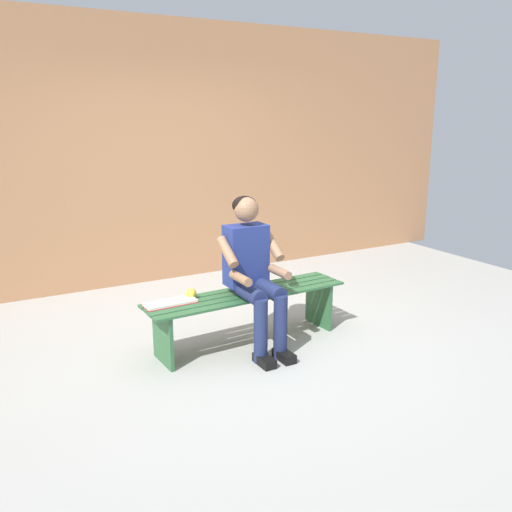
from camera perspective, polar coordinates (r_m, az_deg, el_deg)
ground_plane at (r=3.51m, az=-8.89°, el=-18.40°), size 10.00×7.00×0.04m
brick_wall at (r=6.22m, az=-15.12°, el=10.13°), size 9.50×0.24×2.90m
bench_near at (r=4.57m, az=-0.92°, el=-5.11°), size 1.77×0.47×0.45m
person_seated at (r=4.38m, az=-0.29°, el=-1.24°), size 0.50×0.69×1.25m
apple at (r=4.41m, az=-6.81°, el=-3.92°), size 0.09×0.09×0.09m
book_open at (r=4.31m, az=-8.95°, el=-4.89°), size 0.42×0.17×0.02m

